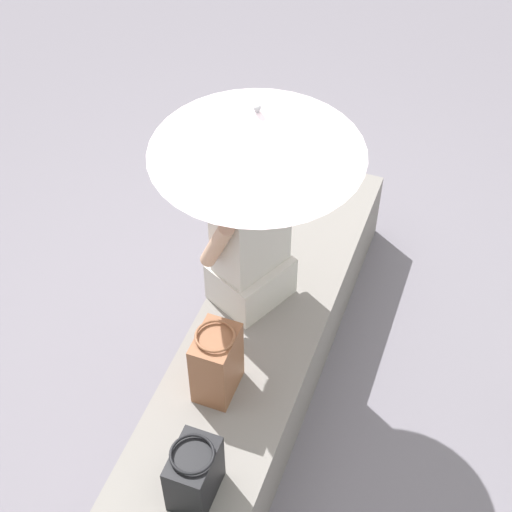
{
  "coord_description": "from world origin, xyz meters",
  "views": [
    {
      "loc": [
        -2.17,
        -0.78,
        3.28
      ],
      "look_at": [
        0.07,
        0.05,
        0.77
      ],
      "focal_mm": 54.94,
      "sensor_mm": 36.0,
      "label": 1
    }
  ],
  "objects": [
    {
      "name": "ground_plane",
      "position": [
        0.0,
        0.0,
        0.0
      ],
      "size": [
        14.0,
        14.0,
        0.0
      ],
      "primitive_type": "plane",
      "color": "slate"
    },
    {
      "name": "stone_bench",
      "position": [
        0.0,
        0.0,
        0.21
      ],
      "size": [
        2.38,
        0.58,
        0.42
      ],
      "primitive_type": "cube",
      "color": "gray",
      "rests_on": "ground"
    },
    {
      "name": "person_seated",
      "position": [
        0.13,
        0.1,
        0.8
      ],
      "size": [
        0.51,
        0.4,
        0.9
      ],
      "color": "beige",
      "rests_on": "stone_bench"
    },
    {
      "name": "parasol",
      "position": [
        0.05,
        0.04,
        1.47
      ],
      "size": [
        0.85,
        0.85,
        1.18
      ],
      "color": "#B7B7BC",
      "rests_on": "stone_bench"
    },
    {
      "name": "handbag_black",
      "position": [
        -0.42,
        0.05,
        0.59
      ],
      "size": [
        0.22,
        0.17,
        0.37
      ],
      "color": "brown",
      "rests_on": "stone_bench"
    },
    {
      "name": "tote_bag_canvas",
      "position": [
        -0.9,
        -0.06,
        0.56
      ],
      "size": [
        0.23,
        0.17,
        0.29
      ],
      "color": "black",
      "rests_on": "stone_bench"
    }
  ]
}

